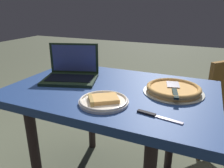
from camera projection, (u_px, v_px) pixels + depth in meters
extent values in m
cube|color=navy|center=(111.00, 92.00, 1.29)|extent=(1.20, 0.80, 0.05)
cylinder|color=#2E2221|center=(36.00, 161.00, 1.26)|extent=(0.06, 0.06, 0.68)
cylinder|color=#2E2221|center=(91.00, 112.00, 1.83)|extent=(0.06, 0.06, 0.68)
cylinder|color=#2E2221|center=(171.00, 129.00, 1.58)|extent=(0.06, 0.06, 0.68)
cube|color=black|center=(70.00, 80.00, 1.41)|extent=(0.39, 0.34, 0.02)
cube|color=black|center=(70.00, 78.00, 1.40)|extent=(0.33, 0.24, 0.00)
cube|color=black|center=(74.00, 58.00, 1.49)|extent=(0.32, 0.11, 0.21)
cube|color=#354186|center=(74.00, 58.00, 1.49)|extent=(0.29, 0.10, 0.18)
cylinder|color=white|center=(104.00, 102.00, 1.09)|extent=(0.25, 0.25, 0.01)
torus|color=silver|center=(104.00, 100.00, 1.09)|extent=(0.24, 0.24, 0.01)
cube|color=#ECB060|center=(104.00, 99.00, 1.08)|extent=(0.18, 0.17, 0.02)
cube|color=tan|center=(90.00, 100.00, 1.07)|extent=(0.08, 0.10, 0.03)
cylinder|color=#A5A89B|center=(173.00, 92.00, 1.22)|extent=(0.33, 0.33, 0.01)
cylinder|color=#EBAD61|center=(173.00, 90.00, 1.22)|extent=(0.29, 0.29, 0.02)
torus|color=tan|center=(174.00, 88.00, 1.21)|extent=(0.30, 0.30, 0.02)
cube|color=#B3ADBE|center=(173.00, 84.00, 1.25)|extent=(0.09, 0.12, 0.00)
cube|color=black|center=(175.00, 94.00, 1.12)|extent=(0.05, 0.13, 0.01)
cube|color=silver|center=(165.00, 119.00, 0.94)|extent=(0.16, 0.04, 0.00)
cube|color=black|center=(146.00, 113.00, 0.98)|extent=(0.09, 0.03, 0.01)
cube|color=brown|center=(204.00, 98.00, 1.87)|extent=(0.59, 0.59, 0.04)
cylinder|color=brown|center=(200.00, 109.00, 2.19)|extent=(0.03, 0.03, 0.41)
cylinder|color=brown|center=(170.00, 116.00, 2.04)|extent=(0.03, 0.03, 0.41)
cylinder|color=brown|center=(201.00, 138.00, 1.71)|extent=(0.03, 0.03, 0.41)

